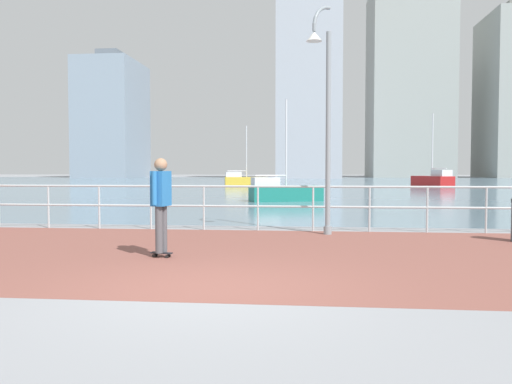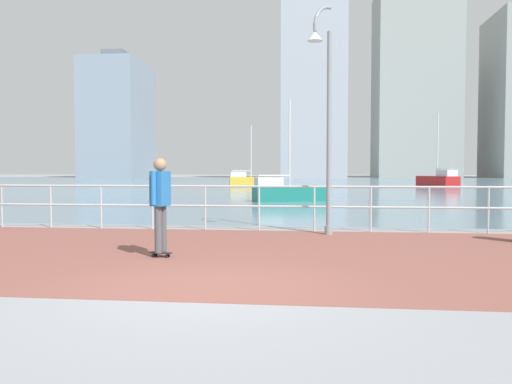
# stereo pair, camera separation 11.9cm
# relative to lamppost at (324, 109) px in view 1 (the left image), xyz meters

# --- Properties ---
(ground) EXTENTS (220.00, 220.00, 0.00)m
(ground) POSITION_rel_lamppost_xyz_m (-1.64, 34.26, -2.99)
(ground) COLOR gray
(brick_paving) EXTENTS (28.00, 7.11, 0.01)m
(brick_paving) POSITION_rel_lamppost_xyz_m (-1.64, -2.83, -2.99)
(brick_paving) COLOR brown
(brick_paving) RESTS_ON ground
(harbor_water) EXTENTS (180.00, 88.00, 0.00)m
(harbor_water) POSITION_rel_lamppost_xyz_m (-1.64, 45.72, -2.99)
(harbor_water) COLOR slate
(harbor_water) RESTS_ON ground
(waterfront_railing) EXTENTS (25.25, 0.06, 1.16)m
(waterfront_railing) POSITION_rel_lamppost_xyz_m (-1.64, 0.72, -2.19)
(waterfront_railing) COLOR #B2BCC1
(waterfront_railing) RESTS_ON ground
(lamppost) EXTENTS (0.62, 0.69, 5.41)m
(lamppost) POSITION_rel_lamppost_xyz_m (0.00, 0.00, 0.00)
(lamppost) COLOR gray
(lamppost) RESTS_ON ground
(skateboarder) EXTENTS (0.41, 0.56, 1.76)m
(skateboarder) POSITION_rel_lamppost_xyz_m (-2.96, -3.41, -1.93)
(skateboarder) COLOR black
(skateboarder) RESTS_ON ground
(sailboat_ivory) EXTENTS (2.91, 4.82, 6.47)m
(sailboat_ivory) POSITION_rel_lamppost_xyz_m (10.61, 33.86, -2.37)
(sailboat_ivory) COLOR #B21E1E
(sailboat_ivory) RESTS_ON ground
(sailboat_blue) EXTENTS (3.70, 2.32, 4.98)m
(sailboat_blue) POSITION_rel_lamppost_xyz_m (-1.55, 12.84, -2.51)
(sailboat_blue) COLOR #197266
(sailboat_blue) RESTS_ON ground
(sailboat_red) EXTENTS (4.19, 2.05, 5.65)m
(sailboat_red) POSITION_rel_lamppost_xyz_m (-6.20, 35.15, -2.45)
(sailboat_red) COLOR gold
(sailboat_red) RESTS_ON ground
(tower_glass) EXTENTS (11.35, 12.88, 33.06)m
(tower_glass) POSITION_rel_lamppost_xyz_m (-0.17, 81.58, 12.71)
(tower_glass) COLOR #A3A8B2
(tower_glass) RESTS_ON ground
(tower_steel) EXTENTS (10.74, 15.12, 24.71)m
(tower_steel) POSITION_rel_lamppost_xyz_m (-38.85, 85.68, 8.54)
(tower_steel) COLOR #8493A3
(tower_steel) RESTS_ON ground
(tower_slate) EXTENTS (15.55, 15.10, 39.55)m
(tower_slate) POSITION_rel_lamppost_xyz_m (19.97, 94.37, 15.95)
(tower_slate) COLOR #939993
(tower_slate) RESTS_ON ground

